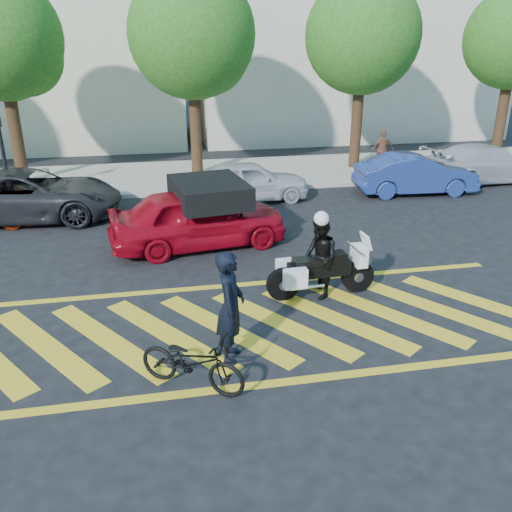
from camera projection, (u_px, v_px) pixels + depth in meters
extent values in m
plane|color=black|center=(256.00, 326.00, 10.57)|extent=(90.00, 90.00, 0.00)
cube|color=#9E998E|center=(198.00, 175.00, 21.43)|extent=(60.00, 5.00, 0.15)
cube|color=gold|center=(47.00, 346.00, 9.87)|extent=(2.43, 3.21, 0.01)
cube|color=gold|center=(109.00, 340.00, 10.07)|extent=(2.43, 3.21, 0.01)
cube|color=gold|center=(169.00, 334.00, 10.26)|extent=(2.43, 3.21, 0.01)
cube|color=gold|center=(226.00, 329.00, 10.46)|extent=(2.43, 3.21, 0.01)
cube|color=gold|center=(281.00, 323.00, 10.66)|extent=(2.43, 3.21, 0.01)
cube|color=gold|center=(335.00, 318.00, 10.85)|extent=(2.43, 3.21, 0.01)
cube|color=gold|center=(386.00, 313.00, 11.05)|extent=(2.43, 3.21, 0.01)
cube|color=gold|center=(436.00, 308.00, 11.25)|extent=(2.43, 3.21, 0.01)
cube|color=gold|center=(484.00, 303.00, 11.44)|extent=(2.43, 3.21, 0.01)
cube|color=gold|center=(279.00, 383.00, 8.84)|extent=(12.00, 0.20, 0.01)
cube|color=gold|center=(240.00, 285.00, 12.29)|extent=(12.00, 0.20, 0.01)
cube|color=beige|center=(11.00, 40.00, 26.28)|extent=(16.00, 8.00, 10.00)
cube|color=beige|center=(345.00, 29.00, 29.13)|extent=(16.00, 8.00, 11.00)
cylinder|color=black|center=(16.00, 132.00, 19.53)|extent=(0.44, 0.44, 4.00)
sphere|color=#1F5316|center=(0.00, 37.00, 18.33)|extent=(4.20, 4.20, 4.20)
sphere|color=#1F5316|center=(23.00, 57.00, 18.95)|extent=(2.73, 2.73, 2.73)
cylinder|color=black|center=(196.00, 126.00, 20.69)|extent=(0.44, 0.44, 4.00)
sphere|color=#1F5316|center=(192.00, 34.00, 19.45)|extent=(4.60, 4.60, 4.60)
sphere|color=#1F5316|center=(208.00, 54.00, 20.09)|extent=(2.99, 2.99, 2.99)
cylinder|color=black|center=(357.00, 121.00, 21.85)|extent=(0.44, 0.44, 4.00)
sphere|color=#1F5316|center=(363.00, 35.00, 20.63)|extent=(4.40, 4.40, 4.40)
sphere|color=#1F5316|center=(373.00, 54.00, 21.26)|extent=(2.86, 2.86, 2.86)
cylinder|color=black|center=(501.00, 117.00, 23.01)|extent=(0.44, 0.44, 4.00)
cylinder|color=black|center=(4.00, 155.00, 17.69)|extent=(0.12, 0.12, 3.20)
imported|color=black|center=(230.00, 307.00, 9.15)|extent=(0.66, 0.84, 2.01)
imported|color=black|center=(192.00, 362.00, 8.56)|extent=(1.88, 1.54, 0.96)
cylinder|color=black|center=(283.00, 284.00, 11.48)|extent=(0.73, 0.19, 0.72)
cylinder|color=silver|center=(283.00, 284.00, 11.48)|extent=(0.23, 0.19, 0.22)
cylinder|color=black|center=(357.00, 276.00, 11.86)|extent=(0.73, 0.19, 0.72)
cylinder|color=silver|center=(357.00, 276.00, 11.86)|extent=(0.23, 0.19, 0.22)
cube|color=black|center=(319.00, 269.00, 11.55)|extent=(1.38, 0.35, 0.33)
cube|color=black|center=(334.00, 258.00, 11.54)|extent=(0.51, 0.35, 0.24)
cube|color=black|center=(307.00, 262.00, 11.42)|extent=(0.62, 0.40, 0.13)
cube|color=silver|center=(359.00, 255.00, 11.67)|extent=(0.26, 0.47, 0.44)
cube|color=silver|center=(287.00, 268.00, 11.68)|extent=(0.50, 0.22, 0.41)
cube|color=silver|center=(295.00, 279.00, 11.17)|extent=(0.50, 0.22, 0.41)
imported|color=black|center=(320.00, 258.00, 11.46)|extent=(0.71, 0.89, 1.77)
imported|color=#9F0717|center=(198.00, 218.00, 14.25)|extent=(4.86, 2.55, 1.58)
imported|color=black|center=(28.00, 195.00, 16.37)|extent=(5.60, 2.87, 1.51)
imported|color=#B1B2B6|center=(249.00, 181.00, 18.25)|extent=(4.02, 1.69, 1.36)
imported|color=navy|center=(416.00, 174.00, 19.03)|extent=(4.31, 1.74, 1.39)
imported|color=#A5A9AD|center=(486.00, 163.00, 20.55)|extent=(5.11, 2.55, 1.42)
imported|color=brown|center=(382.00, 150.00, 21.71)|extent=(0.94, 0.39, 1.60)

